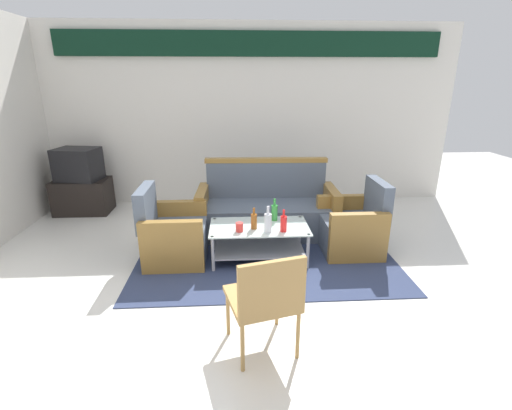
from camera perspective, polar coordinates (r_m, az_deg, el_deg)
name	(u,v)px	position (r m, az deg, el deg)	size (l,w,h in m)	color
ground_plane	(267,298)	(3.60, 1.68, -14.21)	(14.00, 14.00, 0.00)	silver
wall_back	(251,112)	(6.08, -0.75, 14.28)	(6.52, 0.19, 2.80)	silver
rug	(265,253)	(4.41, 1.40, -7.51)	(2.93, 2.06, 0.01)	#2D3856
couch	(267,211)	(4.87, 1.70, -0.89)	(1.82, 0.79, 0.96)	#4C5666
armchair_left	(173,236)	(4.28, -12.71, -4.64)	(0.70, 0.76, 0.85)	#4C5666
armchair_right	(352,228)	(4.55, 14.72, -3.41)	(0.70, 0.76, 0.85)	#4C5666
coffee_table	(259,237)	(4.17, 0.48, -5.05)	(1.10, 0.60, 0.40)	silver
bottle_clear	(268,222)	(3.92, 1.86, -2.71)	(0.08, 0.08, 0.29)	silver
bottle_red	(284,223)	(3.95, 4.30, -2.84)	(0.07, 0.07, 0.25)	red
bottle_brown	(254,221)	(4.02, -0.32, -2.47)	(0.07, 0.07, 0.24)	brown
bottle_green	(274,212)	(4.26, 2.87, -1.12)	(0.07, 0.07, 0.26)	#2D8C38
cup	(239,227)	(3.96, -2.59, -3.45)	(0.08, 0.08, 0.10)	red
tv_stand	(83,196)	(6.26, -25.23, 1.26)	(0.80, 0.50, 0.52)	black
television	(78,164)	(6.15, -25.87, 5.71)	(0.67, 0.54, 0.48)	black
wicker_chair	(266,297)	(2.71, 1.51, -14.00)	(0.59, 0.59, 0.84)	#AD844C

